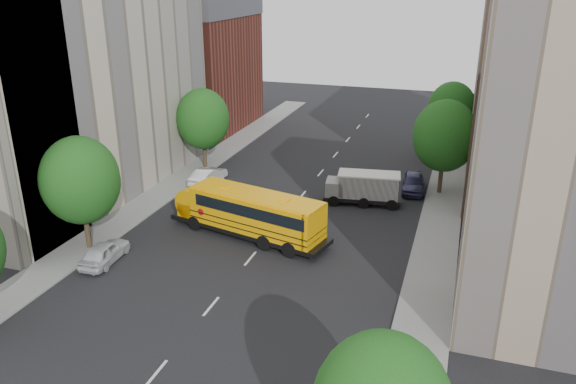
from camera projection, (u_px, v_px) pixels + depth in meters
The scene contains 18 objects.
ground at pixel (261, 246), 38.74m from camera, with size 120.00×120.00×0.00m, color black.
sidewalk_left at pixel (152, 200), 46.47m from camera, with size 3.00×80.00×0.12m, color slate.
sidewalk_right at pixel (437, 237), 39.83m from camera, with size 3.00×80.00×0.12m, color slate.
lane_markings at pixel (302, 195), 47.60m from camera, with size 0.15×64.00×0.01m, color silver.
building_left_cream at pixel (78, 73), 45.62m from camera, with size 10.00×26.00×20.00m, color beige.
building_left_redbrick at pixel (201, 74), 66.39m from camera, with size 10.00×15.00×13.00m, color maroon.
building_right_far at pixel (538, 81), 48.01m from camera, with size 10.00×22.00×18.00m, color tan.
building_right_sidewall at pixel (552, 108), 38.26m from camera, with size 10.10×0.30×18.00m, color brown.
street_tree_1 at pixel (80, 180), 36.57m from camera, with size 5.12×5.12×7.90m.
street_tree_2 at pixel (203, 119), 52.57m from camera, with size 4.99×4.99×7.71m.
street_tree_4 at pixel (445, 136), 46.13m from camera, with size 5.25×5.25×8.10m.
street_tree_5 at pixel (452, 109), 56.90m from camera, with size 4.86×4.86×7.51m.
school_bus at pixel (247, 211), 39.56m from camera, with size 12.52×5.58×3.45m.
safari_truck at pixel (363, 187), 45.39m from camera, with size 6.37×3.05×2.62m.
parked_car_0 at pixel (105, 252), 36.29m from camera, with size 1.70×4.22×1.44m, color silver.
parked_car_1 at pixel (208, 176), 49.92m from camera, with size 1.55×4.45×1.47m, color silver.
parked_car_4 at pixel (413, 183), 48.21m from camera, with size 1.85×4.60×1.57m, color #313257.
parked_car_5 at pixel (426, 147), 58.57m from camera, with size 1.37×3.93×1.30m, color gray.
Camera 1 is at (12.54, -32.47, 17.50)m, focal length 35.00 mm.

